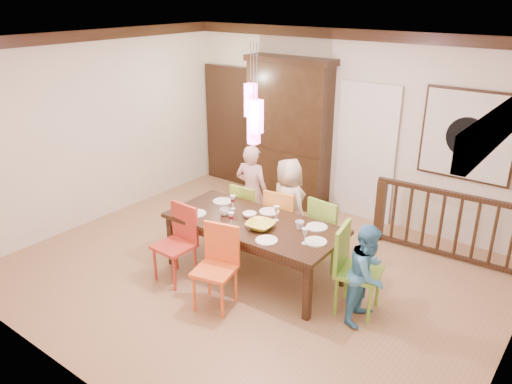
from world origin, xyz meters
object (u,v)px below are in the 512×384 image
Objects in this scene: person_far_mid at (288,205)px; balustrade at (458,226)px; person_end_right at (368,274)px; dining_table at (254,227)px; chair_far_left at (250,208)px; chair_end_right at (359,265)px; person_far_left at (252,191)px; china_hutch at (288,132)px.

balustrade is at bearing -133.08° from person_far_mid.
person_far_mid is at bearing 60.81° from person_end_right.
balustrade is 1.72× the size of person_far_mid.
balustrade is at bearing 43.91° from dining_table.
balustrade is (2.57, 1.23, -0.01)m from chair_far_left.
dining_table is 0.98× the size of balustrade.
chair_end_right is 0.74× the size of person_far_left.
chair_end_right is 3.37m from china_hutch.
chair_end_right is 0.45× the size of balustrade.
person_far_mid is (-1.47, 0.78, 0.07)m from chair_end_right.
chair_far_left is 2.85m from balustrade.
person_far_left is (0.31, -1.40, -0.53)m from china_hutch.
person_end_right is at bearing -104.39° from balustrade.
chair_far_left is at bearing 109.43° from person_far_left.
person_far_left is at bearing 67.34° from person_end_right.
person_end_right is (1.61, -0.86, -0.09)m from person_far_mid.
china_hutch is at bearing 37.26° from chair_end_right.
person_far_left reaches higher than chair_far_left.
person_far_mid is at bearing 92.20° from dining_table.
chair_end_right is at bearing 149.79° from person_far_left.
person_end_right is at bearing -1.50° from dining_table.
dining_table is at bearing 128.12° from chair_far_left.
china_hutch is (-0.40, 1.58, 0.72)m from chair_far_left.
person_far_left is 1.05× the size of person_far_mid.
person_end_right is at bearing 158.61° from chair_far_left.
chair_far_left is 0.67× the size of person_far_mid.
dining_table is 0.85m from person_far_mid.
person_end_right is (2.18, -0.73, 0.06)m from chair_far_left.
person_far_mid reaches higher than chair_end_right.
chair_end_right is at bearing 58.27° from person_end_right.
person_far_mid is (0.67, -0.04, -0.03)m from person_far_left.
china_hutch is at bearing 112.87° from dining_table.
person_far_left is at bearing 58.55° from chair_end_right.
balustrade is 2.28m from person_far_mid.
chair_end_right reaches higher than balustrade.
person_end_right reaches higher than balustrade.
chair_end_right is 2.29m from person_far_left.
china_hutch reaches higher than chair_end_right.
dining_table is at bearing -65.82° from china_hutch.
balustrade is at bearing -167.60° from person_far_left.
chair_far_left is (-0.63, 0.72, -0.16)m from dining_table.
chair_end_right reaches higher than dining_table.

